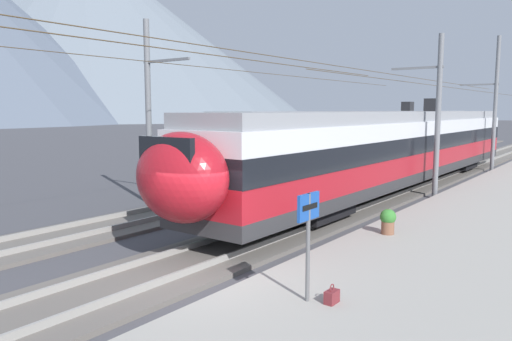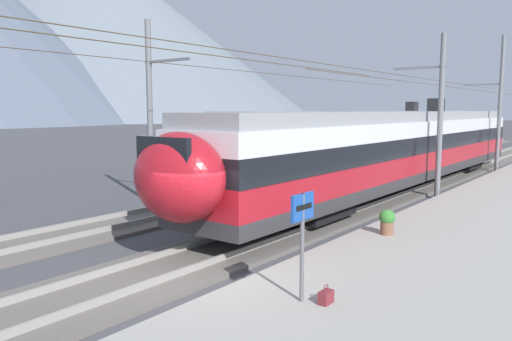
{
  "view_description": "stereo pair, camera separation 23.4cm",
  "coord_description": "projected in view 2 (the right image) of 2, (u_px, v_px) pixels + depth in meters",
  "views": [
    {
      "loc": [
        -7.78,
        -7.31,
        3.92
      ],
      "look_at": [
        5.95,
        2.94,
        1.82
      ],
      "focal_mm": 34.65,
      "sensor_mm": 36.0,
      "label": 1
    },
    {
      "loc": [
        -7.64,
        -7.49,
        3.92
      ],
      "look_at": [
        5.95,
        2.94,
        1.82
      ],
      "focal_mm": 34.65,
      "sensor_mm": 36.0,
      "label": 2
    }
  ],
  "objects": [
    {
      "name": "platform_sign",
      "position": [
        302.0,
        222.0,
        9.18
      ],
      "size": [
        0.7,
        0.08,
        2.07
      ],
      "color": "#59595B",
      "rests_on": "platform_slab"
    },
    {
      "name": "potted_plant_by_shelter",
      "position": [
        387.0,
        220.0,
        14.33
      ],
      "size": [
        0.46,
        0.46,
        0.74
      ],
      "color": "brown",
      "rests_on": "platform_slab"
    },
    {
      "name": "train_far_track",
      "position": [
        381.0,
        135.0,
        33.61
      ],
      "size": [
        34.84,
        2.91,
        4.27
      ],
      "color": "#2D2D30",
      "rests_on": "track_far"
    },
    {
      "name": "track_near",
      "position": [
        159.0,
        272.0,
        11.81
      ],
      "size": [
        120.0,
        3.0,
        0.28
      ],
      "color": "#5B5651",
      "rests_on": "ground"
    },
    {
      "name": "mountain_right_ridge",
      "position": [
        92.0,
        32.0,
        221.86
      ],
      "size": [
        199.74,
        199.74,
        77.7
      ],
      "primitive_type": "cone",
      "color": "slate",
      "rests_on": "ground"
    },
    {
      "name": "ground_plane",
      "position": [
        198.0,
        287.0,
        11.02
      ],
      "size": [
        400.0,
        400.0,
        0.0
      ],
      "primitive_type": "plane",
      "color": "#424247"
    },
    {
      "name": "platform_slab",
      "position": [
        380.0,
        332.0,
        8.41
      ],
      "size": [
        120.0,
        6.54,
        0.32
      ],
      "primitive_type": "cube",
      "color": "gray",
      "rests_on": "ground"
    },
    {
      "name": "train_near_platform",
      "position": [
        401.0,
        146.0,
        23.49
      ],
      "size": [
        30.43,
        2.92,
        4.27
      ],
      "color": "#2D2D30",
      "rests_on": "track_near"
    },
    {
      "name": "catenary_mast_mid",
      "position": [
        437.0,
        113.0,
        21.54
      ],
      "size": [
        39.01,
        2.33,
        7.19
      ],
      "color": "slate",
      "rests_on": "ground"
    },
    {
      "name": "catenary_mast_far_side",
      "position": [
        152.0,
        109.0,
        20.22
      ],
      "size": [
        39.01,
        2.53,
        7.56
      ],
      "color": "slate",
      "rests_on": "ground"
    },
    {
      "name": "handbag_near_sign",
      "position": [
        326.0,
        297.0,
        9.23
      ],
      "size": [
        0.32,
        0.18,
        0.37
      ],
      "color": "maroon",
      "rests_on": "platform_slab"
    },
    {
      "name": "catenary_mast_east",
      "position": [
        498.0,
        103.0,
        30.67
      ],
      "size": [
        39.01,
        2.33,
        8.47
      ],
      "color": "slate",
      "rests_on": "ground"
    },
    {
      "name": "track_far",
      "position": [
        48.0,
        239.0,
        14.78
      ],
      "size": [
        120.0,
        3.0,
        0.28
      ],
      "color": "#5B5651",
      "rests_on": "ground"
    }
  ]
}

